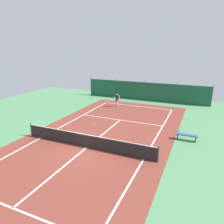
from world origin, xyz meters
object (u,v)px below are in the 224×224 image
at_px(tennis_player, 117,99).
at_px(courtside_bench, 187,136).
at_px(water_bottle, 179,131).
at_px(tennis_ball_midcourt, 142,111).
at_px(tennis_ball_near_player, 95,124).
at_px(tennis_net, 87,141).
at_px(parked_car, 144,89).

distance_m(tennis_player, courtside_bench, 10.66).
bearing_deg(water_bottle, tennis_ball_midcourt, 134.66).
bearing_deg(tennis_player, tennis_ball_midcourt, 161.92).
relative_size(tennis_ball_near_player, water_bottle, 0.28).
bearing_deg(tennis_player, tennis_net, 93.75).
bearing_deg(tennis_ball_midcourt, tennis_player, 169.22).
bearing_deg(water_bottle, parked_car, 117.03).
distance_m(tennis_ball_near_player, tennis_ball_midcourt, 6.28).
relative_size(tennis_player, courtside_bench, 1.03).
xyz_separation_m(tennis_player, courtside_bench, (8.39, -6.55, -0.59)).
bearing_deg(tennis_net, tennis_ball_near_player, 110.92).
xyz_separation_m(courtside_bench, water_bottle, (-0.69, 1.46, -0.25)).
xyz_separation_m(parked_car, water_bottle, (6.53, -12.80, -0.72)).
bearing_deg(courtside_bench, tennis_player, 142.01).
xyz_separation_m(tennis_net, tennis_ball_midcourt, (1.21, 10.00, -0.48)).
height_order(tennis_ball_midcourt, courtside_bench, courtside_bench).
bearing_deg(parked_car, water_bottle, 109.33).
distance_m(tennis_net, tennis_player, 10.83).
distance_m(tennis_net, water_bottle, 7.90).
bearing_deg(tennis_net, tennis_player, 101.06).
bearing_deg(tennis_ball_midcourt, parked_car, 104.26).
xyz_separation_m(tennis_player, water_bottle, (7.70, -5.09, -0.84)).
relative_size(tennis_net, tennis_player, 6.17).
distance_m(tennis_net, parked_car, 18.36).
xyz_separation_m(tennis_net, courtside_bench, (6.31, 4.07, -0.14)).
xyz_separation_m(tennis_ball_midcourt, courtside_bench, (5.10, -5.92, 0.34)).
xyz_separation_m(tennis_ball_near_player, water_bottle, (7.32, 1.10, 0.09)).
xyz_separation_m(tennis_net, parked_car, (-0.91, 18.33, 0.33)).
bearing_deg(water_bottle, courtside_bench, -64.80).
relative_size(tennis_ball_near_player, parked_car, 0.01).
bearing_deg(water_bottle, tennis_player, 146.54).
height_order(courtside_bench, water_bottle, courtside_bench).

